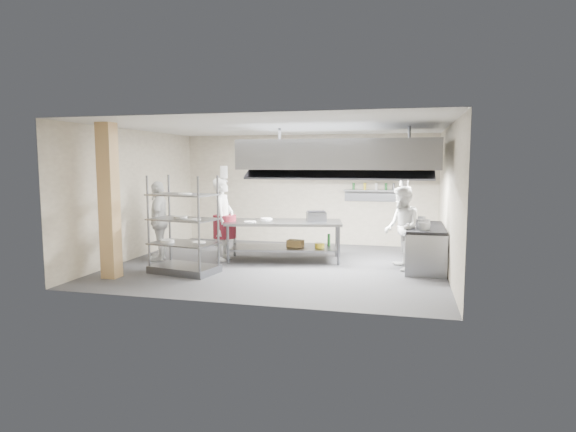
% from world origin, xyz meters
% --- Properties ---
extents(floor, '(7.00, 7.00, 0.00)m').
position_xyz_m(floor, '(0.00, 0.00, 0.00)').
color(floor, '#39393B').
rests_on(floor, ground).
extents(ceiling, '(7.00, 7.00, 0.00)m').
position_xyz_m(ceiling, '(0.00, 0.00, 3.00)').
color(ceiling, silver).
rests_on(ceiling, wall_back).
extents(wall_back, '(7.00, 0.00, 7.00)m').
position_xyz_m(wall_back, '(0.00, 3.00, 1.50)').
color(wall_back, tan).
rests_on(wall_back, ground).
extents(wall_left, '(0.00, 6.00, 6.00)m').
position_xyz_m(wall_left, '(-3.50, 0.00, 1.50)').
color(wall_left, tan).
rests_on(wall_left, ground).
extents(wall_right, '(0.00, 6.00, 6.00)m').
position_xyz_m(wall_right, '(3.50, 0.00, 1.50)').
color(wall_right, tan).
rests_on(wall_right, ground).
extents(column, '(0.30, 0.30, 3.00)m').
position_xyz_m(column, '(-2.90, -1.90, 1.50)').
color(column, '#DFB172').
rests_on(column, floor).
extents(exhaust_hood, '(4.00, 2.50, 0.60)m').
position_xyz_m(exhaust_hood, '(1.30, 0.40, 2.40)').
color(exhaust_hood, gray).
rests_on(exhaust_hood, ceiling).
extents(hood_strip_a, '(1.60, 0.12, 0.04)m').
position_xyz_m(hood_strip_a, '(0.40, 0.40, 2.08)').
color(hood_strip_a, white).
rests_on(hood_strip_a, exhaust_hood).
extents(hood_strip_b, '(1.60, 0.12, 0.04)m').
position_xyz_m(hood_strip_b, '(2.20, 0.40, 2.08)').
color(hood_strip_b, white).
rests_on(hood_strip_b, exhaust_hood).
extents(wall_shelf, '(1.50, 0.28, 0.04)m').
position_xyz_m(wall_shelf, '(1.80, 2.84, 1.50)').
color(wall_shelf, gray).
rests_on(wall_shelf, wall_back).
extents(island, '(2.76, 1.56, 0.91)m').
position_xyz_m(island, '(-0.03, 0.51, 0.46)').
color(island, slate).
rests_on(island, floor).
extents(island_worktop, '(2.76, 1.56, 0.06)m').
position_xyz_m(island_worktop, '(-0.03, 0.51, 0.88)').
color(island_worktop, gray).
rests_on(island_worktop, island).
extents(island_undershelf, '(2.54, 1.41, 0.04)m').
position_xyz_m(island_undershelf, '(-0.03, 0.51, 0.30)').
color(island_undershelf, slate).
rests_on(island_undershelf, island).
extents(pass_rack, '(1.45, 1.01, 1.99)m').
position_xyz_m(pass_rack, '(-1.70, -1.19, 0.99)').
color(pass_rack, slate).
rests_on(pass_rack, floor).
extents(cooking_range, '(0.80, 2.00, 0.84)m').
position_xyz_m(cooking_range, '(3.08, 0.50, 0.42)').
color(cooking_range, gray).
rests_on(cooking_range, floor).
extents(range_top, '(0.78, 1.96, 0.06)m').
position_xyz_m(range_top, '(3.08, 0.50, 0.87)').
color(range_top, black).
rests_on(range_top, cooking_range).
extents(chef_head, '(0.50, 0.72, 1.89)m').
position_xyz_m(chef_head, '(-1.40, 0.25, 0.95)').
color(chef_head, silver).
rests_on(chef_head, floor).
extents(chef_line, '(0.85, 0.99, 1.77)m').
position_xyz_m(chef_line, '(2.60, 0.17, 0.88)').
color(chef_line, silver).
rests_on(chef_line, floor).
extents(chef_plating, '(0.75, 1.15, 1.82)m').
position_xyz_m(chef_plating, '(-2.85, -0.08, 0.91)').
color(chef_plating, white).
rests_on(chef_plating, floor).
extents(griddle, '(0.51, 0.45, 0.21)m').
position_xyz_m(griddle, '(0.69, 0.68, 1.02)').
color(griddle, slate).
rests_on(griddle, island_worktop).
extents(wicker_basket, '(0.38, 0.29, 0.15)m').
position_xyz_m(wicker_basket, '(0.23, 0.55, 0.40)').
color(wicker_basket, olive).
rests_on(wicker_basket, island_undershelf).
extents(stockpot, '(0.25, 0.25, 0.17)m').
position_xyz_m(stockpot, '(3.04, 0.19, 0.99)').
color(stockpot, gray).
rests_on(stockpot, range_top).
extents(plate_stack, '(0.28, 0.28, 0.05)m').
position_xyz_m(plate_stack, '(-1.70, -1.19, 0.63)').
color(plate_stack, white).
rests_on(plate_stack, pass_rack).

